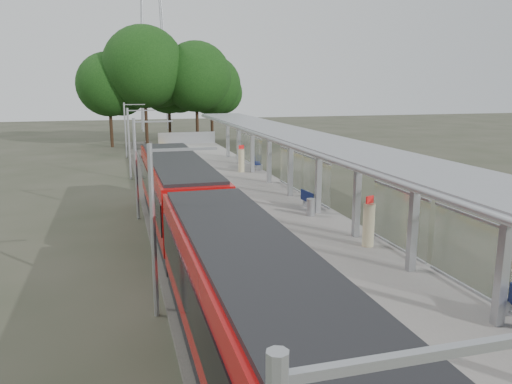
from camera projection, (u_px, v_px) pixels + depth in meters
trackbed at (170, 210)px, 28.31m from camera, size 3.00×70.00×0.24m
platform at (247, 199)px, 29.42m from camera, size 6.00×50.00×1.00m
tactile_strip at (204, 193)px, 28.64m from camera, size 0.60×50.00×0.02m
end_fence at (187, 138)px, 52.67m from camera, size 6.00×0.10×1.20m
train at (202, 230)px, 17.59m from camera, size 2.74×27.60×3.62m
canopy at (295, 142)px, 25.48m from camera, size 3.27×38.00×3.66m
pylon at (151, 4)px, 75.15m from camera, size 8.00×4.00×38.00m
tree_cluster at (165, 77)px, 57.97m from camera, size 19.19×13.42×13.64m
catenary_masts at (137, 165)px, 26.33m from camera, size 2.08×48.16×5.40m
bench_mid at (309, 200)px, 24.85m from camera, size 0.53×1.36×0.91m
bench_far at (256, 162)px, 36.48m from camera, size 0.83×1.62×1.06m
info_pillar_near at (369, 225)px, 19.03m from camera, size 0.45×0.45×1.98m
info_pillar_far at (241, 160)px, 35.39m from camera, size 0.43×0.43×1.91m
litter_bin at (311, 207)px, 23.58m from camera, size 0.50×0.50×0.83m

